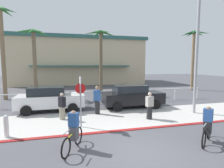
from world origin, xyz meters
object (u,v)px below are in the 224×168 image
Objects in this scene: palm_tree_3 at (101,47)px; car_white_1 at (50,99)px; bollard_3 at (6,126)px; cyclist_yellow_0 at (73,131)px; pedestrian_0 at (149,107)px; stop_sign_bike_lane at (80,95)px; cyclist_black_1 at (207,126)px; palm_tree_4 at (194,46)px; pedestrian_2 at (62,107)px; pedestrian_1 at (97,101)px; palm_tree_2 at (34,46)px; streetlight_curb at (200,47)px; palm_tree_1 at (1,34)px; car_black_2 at (132,96)px.

palm_tree_3 is 1.57× the size of car_white_1.
bollard_3 is at bearing -119.59° from palm_tree_3.
cyclist_yellow_0 is 5.20m from pedestrian_0.
stop_sign_bike_lane is at bearing -174.50° from pedestrian_0.
cyclist_yellow_0 and cyclist_black_1 have the same top height.
palm_tree_4 reaches higher than pedestrian_2.
pedestrian_1 is 2.25m from pedestrian_2.
cyclist_black_1 is at bearing -126.10° from palm_tree_4.
palm_tree_4 is 18.36m from car_white_1.
palm_tree_2 is 0.95× the size of palm_tree_3.
cyclist_yellow_0 is (-7.87, -3.03, -3.58)m from streetlight_curb.
streetlight_curb is 4.11× the size of pedestrian_1.
palm_tree_1 is 12.72m from car_black_2.
palm_tree_4 reaches higher than cyclist_yellow_0.
palm_tree_1 is 1.20× the size of palm_tree_3.
car_white_1 is at bearing 149.50° from pedestrian_0.
stop_sign_bike_lane is 1.71× the size of cyclist_black_1.
cyclist_black_1 is at bearing -38.60° from pedestrian_2.
car_black_2 is (7.24, 3.88, 0.35)m from bollard_3.
car_black_2 is 2.82× the size of pedestrian_2.
pedestrian_2 is at bearing 173.93° from streetlight_curb.
pedestrian_1 reaches higher than cyclist_black_1.
palm_tree_2 is at bearing 92.01° from bollard_3.
cyclist_black_1 is 0.82× the size of pedestrian_1.
palm_tree_4 reaches higher than bollard_3.
car_white_1 is 2.82× the size of pedestrian_2.
pedestrian_2 is at bearing 97.04° from cyclist_yellow_0.
cyclist_yellow_0 is at bearing -105.14° from palm_tree_3.
palm_tree_4 is (11.66, -0.07, 0.47)m from palm_tree_3.
stop_sign_bike_lane is 2.06m from pedestrian_2.
cyclist_black_1 is at bearing -56.40° from palm_tree_2.
pedestrian_0 reaches higher than cyclist_black_1.
palm_tree_4 is 18.60m from pedestrian_2.
streetlight_curb is at bearing -65.90° from palm_tree_3.
pedestrian_1 is at bearing 69.89° from cyclist_yellow_0.
pedestrian_2 reaches higher than bollard_3.
palm_tree_2 is 4.13× the size of pedestrian_0.
car_white_1 is (4.37, -5.43, -4.99)m from palm_tree_1.
pedestrian_0 is (-0.04, -2.97, -0.14)m from car_black_2.
palm_tree_4 is at bearing 31.42° from bollard_3.
stop_sign_bike_lane reaches higher than cyclist_yellow_0.
bollard_3 is 7.26m from pedestrian_0.
car_black_2 is at bearing 89.27° from pedestrian_0.
pedestrian_2 is (2.30, 2.08, 0.20)m from bollard_3.
pedestrian_1 reaches higher than car_white_1.
car_white_1 is at bearing 175.95° from car_black_2.
stop_sign_bike_lane is at bearing -118.83° from pedestrian_1.
bollard_3 is 0.63× the size of pedestrian_0.
pedestrian_0 is 3.30m from pedestrian_1.
palm_tree_2 is 6.67m from palm_tree_3.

